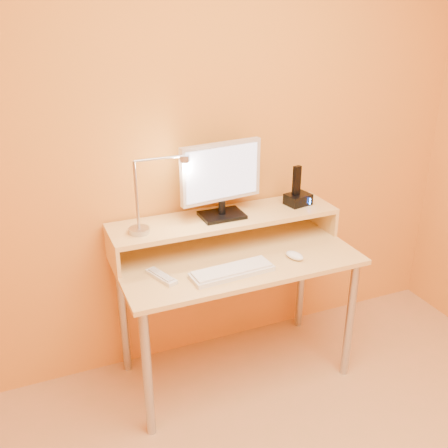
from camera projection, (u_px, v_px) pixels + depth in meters
name	position (u px, v px, depth m)	size (l,w,h in m)	color
wall_back	(212.00, 138.00, 2.62)	(3.00, 0.04, 2.50)	orange
desk_leg_fl	(147.00, 374.00, 2.30)	(0.04, 0.04, 0.69)	#A7A7B0
desk_leg_fr	(350.00, 320.00, 2.69)	(0.04, 0.04, 0.69)	#A7A7B0
desk_leg_bl	(123.00, 316.00, 2.73)	(0.04, 0.04, 0.69)	#A7A7B0
desk_leg_br	(301.00, 277.00, 3.11)	(0.04, 0.04, 0.69)	#A7A7B0
desk_lower	(237.00, 258.00, 2.56)	(1.20, 0.60, 0.03)	tan
shelf_riser_left	(112.00, 252.00, 2.45)	(0.02, 0.30, 0.14)	tan
shelf_riser_right	(321.00, 216.00, 2.87)	(0.02, 0.30, 0.14)	tan
desk_shelf	(225.00, 218.00, 2.63)	(1.20, 0.30, 0.03)	tan
monitor_foot	(222.00, 215.00, 2.61)	(0.22, 0.16, 0.02)	black
monitor_neck	(222.00, 207.00, 2.59)	(0.04, 0.04, 0.07)	black
monitor_panel	(221.00, 172.00, 2.53)	(0.44, 0.04, 0.30)	silver
monitor_back	(219.00, 171.00, 2.55)	(0.39, 0.01, 0.25)	black
monitor_screen	(223.00, 173.00, 2.51)	(0.40, 0.00, 0.26)	silver
lamp_base	(139.00, 230.00, 2.43)	(0.10, 0.10, 0.03)	#A7A7B0
lamp_post	(136.00, 196.00, 2.36)	(0.01, 0.01, 0.33)	#A7A7B0
lamp_arm	(160.00, 158.00, 2.33)	(0.01, 0.01, 0.24)	#A7A7B0
lamp_head	(185.00, 159.00, 2.38)	(0.04, 0.04, 0.03)	#A7A7B0
lamp_bulb	(185.00, 162.00, 2.39)	(0.03, 0.03, 0.00)	#FFEAC6
phone_dock	(298.00, 199.00, 2.76)	(0.13, 0.10, 0.06)	black
phone_handset	(297.00, 180.00, 2.71)	(0.04, 0.03, 0.16)	black
phone_led	(310.00, 201.00, 2.74)	(0.01, 0.00, 0.04)	#3288EF
keyboard	(232.00, 272.00, 2.39)	(0.40, 0.13, 0.02)	silver
mouse	(295.00, 256.00, 2.53)	(0.06, 0.10, 0.04)	white
remote_control	(161.00, 277.00, 2.35)	(0.05, 0.19, 0.02)	silver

